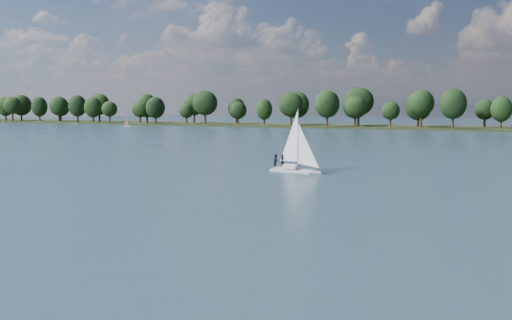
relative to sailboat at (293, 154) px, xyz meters
The scene contains 6 objects.
ground 48.08m from the sailboat, 77.20° to the left, with size 700.00×700.00×0.00m, color #233342.
far_shore 159.21m from the sailboat, 86.17° to the left, with size 660.00×40.00×1.50m, color black.
sailboat is the anchor object (origin of this frame).
dinghy_pink 178.86m from the sailboat, 137.23° to the left, with size 3.12×2.00×4.66m.
pontoon 223.07m from the sailboat, 142.19° to the left, with size 4.00×2.00×0.50m, color #5A5D60.
treeline 155.72m from the sailboat, 87.56° to the left, with size 562.84×74.44×18.11m.
Camera 1 is at (18.22, -10.26, 7.93)m, focal length 40.00 mm.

